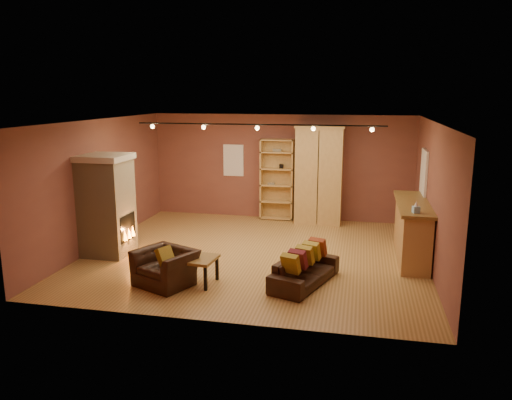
% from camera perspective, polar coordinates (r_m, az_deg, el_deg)
% --- Properties ---
extents(floor, '(7.00, 7.00, 0.00)m').
position_cam_1_polar(floor, '(10.65, -0.09, -6.20)').
color(floor, olive).
rests_on(floor, ground).
extents(ceiling, '(7.00, 7.00, 0.00)m').
position_cam_1_polar(ceiling, '(10.13, -0.10, 9.01)').
color(ceiling, '#55321A').
rests_on(ceiling, back_wall).
extents(back_wall, '(7.00, 0.02, 2.80)m').
position_cam_1_polar(back_wall, '(13.45, 2.82, 3.78)').
color(back_wall, brown).
rests_on(back_wall, floor).
extents(left_wall, '(0.02, 6.50, 2.80)m').
position_cam_1_polar(left_wall, '(11.54, -17.36, 1.84)').
color(left_wall, brown).
rests_on(left_wall, floor).
extents(right_wall, '(0.02, 6.50, 2.80)m').
position_cam_1_polar(right_wall, '(10.17, 19.57, 0.36)').
color(right_wall, brown).
rests_on(right_wall, floor).
extents(fireplace, '(1.01, 0.98, 2.12)m').
position_cam_1_polar(fireplace, '(10.87, -16.66, -0.55)').
color(fireplace, '#C3B287').
rests_on(fireplace, floor).
extents(back_window, '(0.56, 0.04, 0.86)m').
position_cam_1_polar(back_window, '(13.67, -2.59, 4.55)').
color(back_window, white).
rests_on(back_window, back_wall).
extents(bookcase, '(0.89, 0.34, 2.17)m').
position_cam_1_polar(bookcase, '(13.39, 2.45, 2.45)').
color(bookcase, tan).
rests_on(bookcase, floor).
extents(armoire, '(1.25, 0.71, 2.55)m').
position_cam_1_polar(armoire, '(13.02, 7.21, 2.87)').
color(armoire, tan).
rests_on(armoire, floor).
extents(bar_counter, '(0.66, 2.47, 1.18)m').
position_cam_1_polar(bar_counter, '(10.73, 17.39, -3.29)').
color(bar_counter, tan).
rests_on(bar_counter, floor).
extents(tissue_box, '(0.14, 0.14, 0.22)m').
position_cam_1_polar(tissue_box, '(9.66, 17.83, -0.88)').
color(tissue_box, '#8ABCDC').
rests_on(tissue_box, bar_counter).
extents(right_window, '(0.05, 0.90, 1.00)m').
position_cam_1_polar(right_window, '(11.49, 18.64, 2.98)').
color(right_window, white).
rests_on(right_window, right_wall).
extents(loveseat, '(1.01, 1.74, 0.72)m').
position_cam_1_polar(loveseat, '(9.00, 5.59, -7.42)').
color(loveseat, black).
rests_on(loveseat, floor).
extents(armchair, '(1.15, 0.98, 0.85)m').
position_cam_1_polar(armchair, '(9.04, -10.32, -6.93)').
color(armchair, black).
rests_on(armchair, floor).
extents(coffee_table, '(0.70, 0.70, 0.49)m').
position_cam_1_polar(coffee_table, '(9.01, -6.72, -6.97)').
color(coffee_table, olive).
rests_on(coffee_table, floor).
extents(track_rail, '(5.20, 0.09, 0.13)m').
position_cam_1_polar(track_rail, '(10.33, 0.14, 8.46)').
color(track_rail, black).
rests_on(track_rail, ceiling).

